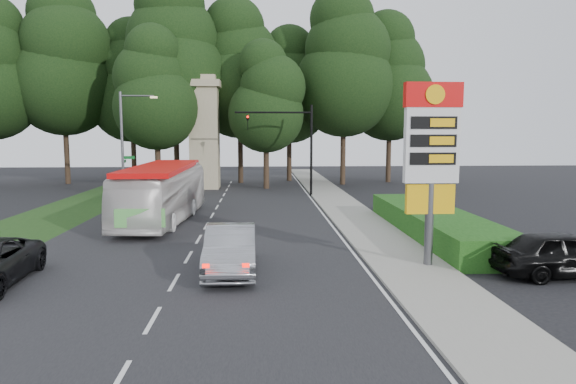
{
  "coord_description": "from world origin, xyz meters",
  "views": [
    {
      "loc": [
        2.91,
        -16.51,
        5.05
      ],
      "look_at": [
        4.26,
        7.92,
        2.2
      ],
      "focal_mm": 32.0,
      "sensor_mm": 36.0,
      "label": 1
    }
  ],
  "objects": [
    {
      "name": "monument",
      "position": [
        -2.0,
        30.0,
        5.1
      ],
      "size": [
        3.0,
        3.0,
        10.05
      ],
      "color": "tan",
      "rests_on": "ground"
    },
    {
      "name": "grass_verge_left",
      "position": [
        -9.5,
        18.0,
        0.01
      ],
      "size": [
        5.0,
        50.0,
        0.02
      ],
      "primitive_type": "cube",
      "color": "#193814",
      "rests_on": "ground"
    },
    {
      "name": "parked_car_black",
      "position": [
        13.5,
        0.5,
        0.83
      ],
      "size": [
        4.92,
        2.1,
        1.66
      ],
      "primitive_type": "imported",
      "rotation": [
        0.0,
        0.0,
        1.6
      ],
      "color": "black",
      "rests_on": "ground"
    },
    {
      "name": "transit_bus",
      "position": [
        -2.58,
        12.57,
        1.61
      ],
      "size": [
        3.45,
        11.68,
        3.21
      ],
      "primitive_type": "imported",
      "rotation": [
        0.0,
        0.0,
        -0.07
      ],
      "color": "silver",
      "rests_on": "ground"
    },
    {
      "name": "tree_center_left",
      "position": [
        -5.0,
        33.0,
        12.02
      ],
      "size": [
        10.08,
        10.08,
        19.8
      ],
      "color": "#2D2116",
      "rests_on": "ground"
    },
    {
      "name": "road_surface",
      "position": [
        0.0,
        12.0,
        0.01
      ],
      "size": [
        14.0,
        80.0,
        0.02
      ],
      "primitive_type": "cube",
      "color": "black",
      "rests_on": "ground"
    },
    {
      "name": "ground",
      "position": [
        0.0,
        0.0,
        0.0
      ],
      "size": [
        120.0,
        120.0,
        0.0
      ],
      "primitive_type": "plane",
      "color": "black",
      "rests_on": "ground"
    },
    {
      "name": "hedge",
      "position": [
        11.5,
        8.0,
        0.6
      ],
      "size": [
        3.0,
        14.0,
        1.2
      ],
      "primitive_type": "cube",
      "color": "#154512",
      "rests_on": "ground"
    },
    {
      "name": "gas_station_pylon",
      "position": [
        9.2,
        1.99,
        4.45
      ],
      "size": [
        2.1,
        0.45,
        6.85
      ],
      "color": "#59595E",
      "rests_on": "ground"
    },
    {
      "name": "tree_center_right",
      "position": [
        1.0,
        35.0,
        11.02
      ],
      "size": [
        9.24,
        9.24,
        18.15
      ],
      "color": "#2D2116",
      "rests_on": "ground"
    },
    {
      "name": "tree_east_near",
      "position": [
        6.0,
        37.0,
        9.68
      ],
      "size": [
        8.12,
        8.12,
        15.95
      ],
      "color": "#2D2116",
      "rests_on": "ground"
    },
    {
      "name": "tree_west_near",
      "position": [
        -10.0,
        37.0,
        10.02
      ],
      "size": [
        8.4,
        8.4,
        16.5
      ],
      "color": "#2D2116",
      "rests_on": "ground"
    },
    {
      "name": "streetlight_signs",
      "position": [
        -6.99,
        22.01,
        4.44
      ],
      "size": [
        2.75,
        0.98,
        8.0
      ],
      "color": "#59595E",
      "rests_on": "ground"
    },
    {
      "name": "tree_monument_right",
      "position": [
        3.5,
        29.5,
        8.01
      ],
      "size": [
        6.72,
        6.72,
        13.2
      ],
      "color": "#2D2116",
      "rests_on": "ground"
    },
    {
      "name": "tree_west_mid",
      "position": [
        -16.0,
        35.0,
        11.69
      ],
      "size": [
        9.8,
        9.8,
        19.25
      ],
      "color": "#2D2116",
      "rests_on": "ground"
    },
    {
      "name": "tree_far_east",
      "position": [
        16.0,
        35.0,
        10.35
      ],
      "size": [
        8.68,
        8.68,
        17.05
      ],
      "color": "#2D2116",
      "rests_on": "ground"
    },
    {
      "name": "sidewalk_right",
      "position": [
        8.5,
        12.0,
        0.06
      ],
      "size": [
        3.0,
        80.0,
        0.12
      ],
      "primitive_type": "cube",
      "color": "gray",
      "rests_on": "ground"
    },
    {
      "name": "tree_east_mid",
      "position": [
        11.0,
        33.0,
        11.35
      ],
      "size": [
        9.52,
        9.52,
        18.7
      ],
      "color": "#2D2116",
      "rests_on": "ground"
    },
    {
      "name": "sedan_silver",
      "position": [
        1.83,
        1.76,
        0.84
      ],
      "size": [
        1.88,
        5.12,
        1.68
      ],
      "primitive_type": "imported",
      "rotation": [
        0.0,
        0.0,
        0.02
      ],
      "color": "#94969B",
      "rests_on": "ground"
    },
    {
      "name": "traffic_signal_mast",
      "position": [
        5.68,
        24.0,
        4.67
      ],
      "size": [
        6.1,
        0.35,
        7.2
      ],
      "color": "black",
      "rests_on": "ground"
    },
    {
      "name": "tree_monument_left",
      "position": [
        -6.0,
        29.0,
        8.68
      ],
      "size": [
        7.28,
        7.28,
        14.3
      ],
      "color": "#2D2116",
      "rests_on": "ground"
    }
  ]
}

